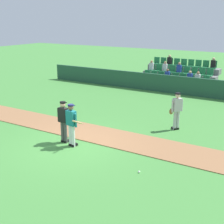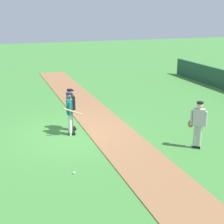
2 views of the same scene
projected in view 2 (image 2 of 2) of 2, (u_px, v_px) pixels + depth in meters
name	position (u px, v px, depth m)	size (l,w,h in m)	color
ground_plane	(71.00, 134.00, 13.44)	(80.00, 80.00, 0.00)	#42843A
infield_dirt_path	(108.00, 129.00, 13.95)	(28.00, 1.94, 0.03)	#936642
batter_teal_jersey	(70.00, 112.00, 13.04)	(0.65, 0.79, 1.76)	white
umpire_home_plate	(71.00, 107.00, 13.57)	(0.59, 0.31, 1.76)	#4C4C4C
runner_grey_jersey	(198.00, 123.00, 11.74)	(0.52, 0.55, 1.76)	#B2B2B2
baseball	(74.00, 173.00, 10.12)	(0.07, 0.07, 0.07)	white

